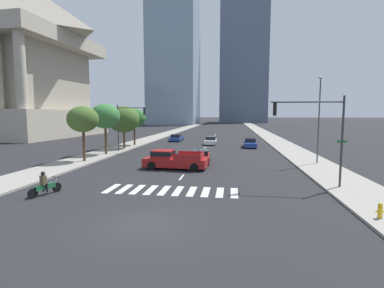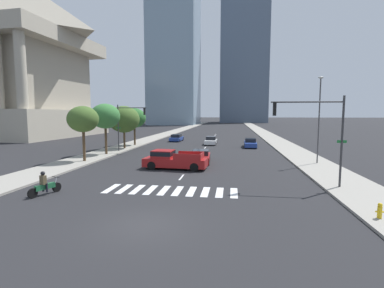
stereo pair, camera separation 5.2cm
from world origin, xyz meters
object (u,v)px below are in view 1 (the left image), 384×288
object	(u,v)px
fire_hydrant	(380,210)
traffic_signal_far	(128,120)
pickup_truck	(172,160)
traffic_signal_near	(316,124)
street_lamp_east	(319,114)
street_tree_nearest	(83,119)
street_tree_third	(124,119)
sedan_blue_3	(176,138)
sedan_white_0	(211,141)
sedan_red_1	(200,157)
street_tree_fourth	(134,118)
street_tree_second	(105,116)
motorcycle_lead	(45,186)
sedan_blue_2	(250,143)

from	to	relation	value
fire_hydrant	traffic_signal_far	world-z (taller)	traffic_signal_far
pickup_truck	traffic_signal_near	world-z (taller)	traffic_signal_near
street_lamp_east	street_tree_nearest	world-z (taller)	street_lamp_east
traffic_signal_far	street_tree_third	size ratio (longest dim) A/B	1.01
sedan_blue_3	traffic_signal_far	xyz separation A→B (m)	(-3.22, -15.76, 3.63)
sedan_white_0	sedan_red_1	bearing A→B (deg)	1.56
traffic_signal_far	street_tree_fourth	bearing A→B (deg)	103.42
traffic_signal_far	street_tree_fourth	xyz separation A→B (m)	(-1.77, 7.43, 0.10)
street_tree_nearest	street_tree_second	bearing A→B (deg)	90.00
pickup_truck	sedan_white_0	distance (m)	21.38
sedan_white_0	street_tree_second	world-z (taller)	street_tree_second
motorcycle_lead	pickup_truck	distance (m)	11.15
sedan_blue_2	street_tree_fourth	xyz separation A→B (m)	(-17.69, -0.56, 3.71)
traffic_signal_near	street_tree_second	distance (m)	24.06
fire_hydrant	street_lamp_east	distance (m)	16.06
sedan_blue_3	street_tree_nearest	distance (m)	24.69
traffic_signal_far	street_tree_second	xyz separation A→B (m)	(-1.77, -2.91, 0.45)
sedan_white_0	street_tree_third	bearing A→B (deg)	-54.84
street_tree_fourth	street_tree_nearest	bearing A→B (deg)	-90.00
motorcycle_lead	street_tree_fourth	xyz separation A→B (m)	(-3.66, 27.15, 3.72)
street_lamp_east	street_tree_second	bearing A→B (deg)	171.87
street_tree_second	street_tree_third	size ratio (longest dim) A/B	1.02
traffic_signal_far	pickup_truck	bearing A→B (deg)	-52.66
fire_hydrant	street_tree_fourth	xyz separation A→B (m)	(-21.76, 29.03, 3.79)
street_tree_nearest	street_tree_second	size ratio (longest dim) A/B	0.93
pickup_truck	fire_hydrant	xyz separation A→B (m)	(12.12, -11.28, -0.30)
fire_hydrant	sedan_blue_3	bearing A→B (deg)	114.17
motorcycle_lead	sedan_red_1	size ratio (longest dim) A/B	0.48
motorcycle_lead	sedan_blue_2	world-z (taller)	motorcycle_lead
sedan_blue_3	sedan_white_0	bearing A→B (deg)	-124.05
street_tree_nearest	street_tree_fourth	distance (m)	15.54
street_lamp_east	street_tree_nearest	distance (m)	23.34
fire_hydrant	sedan_blue_2	bearing A→B (deg)	97.82
street_tree_second	street_tree_fourth	xyz separation A→B (m)	(0.00, 10.34, -0.35)
motorcycle_lead	traffic_signal_far	bearing A→B (deg)	25.25
street_tree_second	street_tree_third	bearing A→B (deg)	90.00
pickup_truck	street_lamp_east	world-z (taller)	street_lamp_east
sedan_blue_3	traffic_signal_near	size ratio (longest dim) A/B	0.74
street_tree_nearest	street_tree_fourth	bearing A→B (deg)	90.00
street_tree_second	street_tree_fourth	distance (m)	10.34
sedan_blue_2	street_tree_second	distance (m)	21.17
sedan_blue_2	sedan_white_0	bearing A→B (deg)	-114.53
sedan_blue_3	street_tree_third	xyz separation A→B (m)	(-5.00, -12.71, 3.61)
motorcycle_lead	sedan_blue_2	xyz separation A→B (m)	(14.04, 27.71, 0.01)
street_tree_third	street_tree_fourth	world-z (taller)	street_tree_third
motorcycle_lead	sedan_red_1	xyz separation A→B (m)	(8.16, 12.98, 0.01)
motorcycle_lead	fire_hydrant	size ratio (longest dim) A/B	2.95
pickup_truck	street_lamp_east	distance (m)	14.80
sedan_blue_2	street_tree_second	xyz separation A→B (m)	(-17.69, -10.90, 4.06)
traffic_signal_near	street_tree_fourth	distance (m)	30.82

